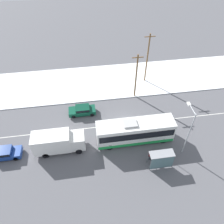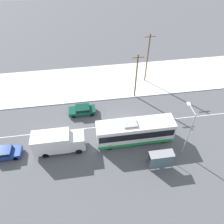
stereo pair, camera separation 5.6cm
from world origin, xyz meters
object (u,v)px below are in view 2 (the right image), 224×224
(utility_pole_roadside, at_px, (136,76))
(box_truck, at_px, (58,142))
(parked_car_near_truck, at_px, (4,153))
(sedan_car, at_px, (82,110))
(utility_pole_snowlot, at_px, (147,58))
(bus_shelter, at_px, (162,159))
(city_bus, at_px, (135,131))
(pedestrian_at_stop, at_px, (151,155))
(streetlamp, at_px, (189,128))

(utility_pole_roadside, bearing_deg, box_truck, -142.67)
(box_truck, relative_size, parked_car_near_truck, 1.58)
(sedan_car, distance_m, utility_pole_snowlot, 14.47)
(sedan_car, xyz_separation_m, parked_car_near_truck, (-10.54, -6.61, -0.00))
(bus_shelter, xyz_separation_m, utility_pole_snowlot, (2.67, 18.18, 3.11))
(city_bus, distance_m, sedan_car, 9.48)
(sedan_car, bearing_deg, utility_pole_snowlot, -149.35)
(city_bus, relative_size, pedestrian_at_stop, 6.00)
(parked_car_near_truck, distance_m, pedestrian_at_stop, 19.13)
(pedestrian_at_stop, xyz_separation_m, streetlamp, (4.53, 0.85, 3.54))
(parked_car_near_truck, relative_size, utility_pole_roadside, 0.53)
(sedan_car, bearing_deg, city_bus, 137.78)
(bus_shelter, bearing_deg, streetlamp, 29.96)
(utility_pole_roadside, bearing_deg, pedestrian_at_stop, -93.56)
(pedestrian_at_stop, xyz_separation_m, utility_pole_snowlot, (3.66, 16.98, 3.71))
(pedestrian_at_stop, bearing_deg, bus_shelter, -50.54)
(parked_car_near_truck, xyz_separation_m, utility_pole_roadside, (19.65, 9.64, 3.44))
(streetlamp, bearing_deg, parked_car_near_truck, 174.07)
(pedestrian_at_stop, relative_size, streetlamp, 0.24)
(city_bus, height_order, utility_pole_roadside, utility_pole_roadside)
(parked_car_near_truck, bearing_deg, streetlamp, -5.93)
(city_bus, xyz_separation_m, utility_pole_snowlot, (4.97, 13.42, 3.03))
(utility_pole_roadside, height_order, utility_pole_snowlot, utility_pole_snowlot)
(city_bus, xyz_separation_m, box_truck, (-10.44, -0.21, -0.03))
(streetlamp, bearing_deg, utility_pole_roadside, 107.17)
(parked_car_near_truck, height_order, bus_shelter, bus_shelter)
(utility_pole_snowlot, bearing_deg, city_bus, -110.33)
(sedan_car, height_order, streetlamp, streetlamp)
(box_truck, bearing_deg, bus_shelter, -19.61)
(city_bus, relative_size, box_truck, 1.56)
(box_truck, bearing_deg, utility_pole_roadside, 37.33)
(city_bus, distance_m, pedestrian_at_stop, 3.85)
(bus_shelter, distance_m, utility_pole_snowlot, 18.63)
(pedestrian_at_stop, bearing_deg, box_truck, 164.12)
(city_bus, distance_m, streetlamp, 7.06)
(parked_car_near_truck, xyz_separation_m, streetlamp, (23.38, -2.43, 3.86))
(sedan_car, distance_m, utility_pole_roadside, 10.19)
(parked_car_near_truck, bearing_deg, utility_pole_roadside, 26.14)
(box_truck, xyz_separation_m, bus_shelter, (12.74, -4.54, -0.04))
(utility_pole_roadside, relative_size, utility_pole_snowlot, 0.87)
(box_truck, distance_m, streetlamp, 16.74)
(streetlamp, bearing_deg, utility_pole_snowlot, 93.11)
(streetlamp, xyz_separation_m, utility_pole_snowlot, (-0.88, 16.13, 0.17))
(bus_shelter, xyz_separation_m, streetlamp, (3.55, 2.05, 2.94))
(bus_shelter, bearing_deg, utility_pole_roadside, 90.72)
(city_bus, height_order, streetlamp, streetlamp)
(parked_car_near_truck, relative_size, utility_pole_snowlot, 0.47)
(box_truck, distance_m, bus_shelter, 13.53)
(pedestrian_at_stop, height_order, streetlamp, streetlamp)
(box_truck, distance_m, utility_pole_roadside, 15.99)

